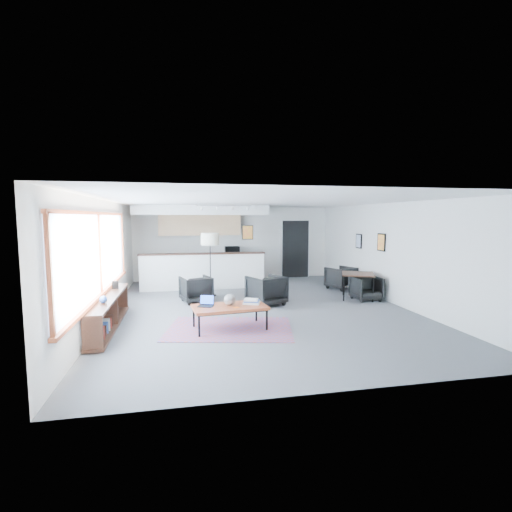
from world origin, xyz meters
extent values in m
cube|color=#4D4D50|center=(0.00, 0.00, -0.01)|extent=(7.00, 9.00, 0.01)
cube|color=white|center=(0.00, 0.00, 2.60)|extent=(7.00, 9.00, 0.01)
cube|color=silver|center=(0.00, 4.50, 1.30)|extent=(7.00, 0.01, 2.60)
cube|color=silver|center=(0.00, -4.50, 1.30)|extent=(7.00, 0.01, 2.60)
cube|color=silver|center=(-3.50, 0.00, 1.30)|extent=(0.01, 9.00, 2.60)
cube|color=silver|center=(3.50, 0.00, 1.30)|extent=(0.01, 9.00, 2.60)
cube|color=#8CBFFF|center=(-3.47, -0.90, 1.50)|extent=(0.02, 5.80, 1.55)
cube|color=brown|center=(-3.44, -0.90, 0.70)|extent=(0.10, 5.95, 0.06)
cube|color=brown|center=(-3.45, -0.90, 2.30)|extent=(0.06, 5.95, 0.06)
cube|color=brown|center=(-3.45, -3.80, 1.50)|extent=(0.06, 0.06, 1.60)
cube|color=brown|center=(-3.45, -0.90, 1.50)|extent=(0.06, 0.06, 1.60)
cube|color=brown|center=(-3.45, 2.00, 1.50)|extent=(0.06, 0.06, 1.60)
cube|color=#341B12|center=(-3.30, -1.00, 0.62)|extent=(0.35, 3.00, 0.05)
cube|color=#341B12|center=(-3.30, -1.00, 0.05)|extent=(0.35, 3.00, 0.05)
cube|color=#341B12|center=(-3.30, -2.45, 0.33)|extent=(0.33, 0.04, 0.55)
cube|color=#341B12|center=(-3.30, -1.00, 0.33)|extent=(0.33, 0.04, 0.55)
cube|color=#341B12|center=(-3.30, 0.45, 0.33)|extent=(0.33, 0.04, 0.55)
cube|color=#3359A5|center=(-3.30, -2.30, 0.17)|extent=(0.18, 0.04, 0.20)
cube|color=silver|center=(-3.30, -2.13, 0.18)|extent=(0.18, 0.04, 0.22)
cube|color=maroon|center=(-3.30, -1.96, 0.20)|extent=(0.18, 0.04, 0.24)
cube|color=#341B12|center=(-3.30, -1.79, 0.17)|extent=(0.18, 0.04, 0.20)
cube|color=#3359A5|center=(-3.30, -1.62, 0.18)|extent=(0.18, 0.04, 0.22)
cube|color=silver|center=(-3.30, -1.45, 0.20)|extent=(0.18, 0.04, 0.24)
cube|color=maroon|center=(-3.30, -1.28, 0.17)|extent=(0.18, 0.04, 0.20)
cube|color=#341B12|center=(-3.30, -1.11, 0.18)|extent=(0.18, 0.04, 0.22)
cube|color=#3359A5|center=(-3.30, -0.94, 0.20)|extent=(0.18, 0.03, 0.24)
cube|color=silver|center=(-3.30, -0.77, 0.17)|extent=(0.18, 0.03, 0.20)
cube|color=maroon|center=(-3.30, -0.60, 0.18)|extent=(0.18, 0.03, 0.22)
cube|color=#341B12|center=(-3.30, -0.43, 0.20)|extent=(0.18, 0.04, 0.24)
cube|color=black|center=(-3.30, -0.20, 0.73)|extent=(0.14, 0.02, 0.18)
sphere|color=#264C99|center=(-3.28, -1.60, 0.71)|extent=(0.14, 0.14, 0.14)
cube|color=white|center=(-1.20, 2.70, 0.55)|extent=(3.80, 0.25, 1.10)
cube|color=#341B12|center=(-1.20, 2.70, 1.11)|extent=(3.85, 0.32, 0.04)
cube|color=white|center=(-1.20, 4.15, 0.45)|extent=(3.80, 0.60, 0.90)
cube|color=#2D2D2D|center=(-1.20, 4.15, 0.91)|extent=(3.82, 0.62, 0.04)
cube|color=tan|center=(-1.20, 4.30, 1.95)|extent=(2.80, 0.35, 0.70)
cube|color=white|center=(-1.20, 3.60, 2.45)|extent=(4.20, 1.80, 0.30)
cube|color=black|center=(0.20, 2.71, 1.75)|extent=(0.35, 0.03, 0.45)
cube|color=orange|center=(0.20, 2.69, 1.75)|extent=(0.30, 0.01, 0.40)
cube|color=black|center=(2.30, 4.42, 1.05)|extent=(1.00, 0.12, 2.10)
cube|color=white|center=(1.78, 4.43, 1.05)|extent=(0.06, 0.10, 2.10)
cube|color=white|center=(2.82, 4.43, 1.05)|extent=(0.06, 0.10, 2.10)
cube|color=white|center=(2.30, 4.43, 2.12)|extent=(1.10, 0.10, 0.06)
cube|color=silver|center=(-0.60, 2.20, 2.56)|extent=(1.60, 0.04, 0.04)
cylinder|color=silver|center=(-1.25, 2.20, 2.48)|extent=(0.07, 0.07, 0.09)
cylinder|color=silver|center=(-0.80, 2.20, 2.48)|extent=(0.07, 0.07, 0.09)
cylinder|color=silver|center=(-0.35, 2.20, 2.48)|extent=(0.07, 0.07, 0.09)
cylinder|color=silver|center=(0.10, 2.20, 2.48)|extent=(0.07, 0.07, 0.09)
cube|color=black|center=(3.47, 0.40, 1.55)|extent=(0.03, 0.38, 0.48)
cube|color=orange|center=(3.46, 0.40, 1.55)|extent=(0.00, 0.32, 0.42)
cube|color=black|center=(3.47, 1.70, 1.50)|extent=(0.03, 0.34, 0.44)
cube|color=#859FC5|center=(3.46, 1.70, 1.50)|extent=(0.00, 0.28, 0.38)
cube|color=#673951|center=(-0.93, -1.55, 0.01)|extent=(2.75, 2.16, 0.01)
cube|color=brown|center=(-0.93, -1.55, 0.44)|extent=(1.52, 0.94, 0.06)
cube|color=black|center=(-1.55, -1.96, 0.21)|extent=(0.04, 0.04, 0.42)
cube|color=black|center=(-1.63, -1.30, 0.21)|extent=(0.04, 0.04, 0.42)
cube|color=black|center=(-0.23, -1.81, 0.21)|extent=(0.04, 0.04, 0.42)
cube|color=black|center=(-0.30, -1.15, 0.21)|extent=(0.04, 0.04, 0.42)
cube|color=black|center=(-0.89, -1.89, 0.41)|extent=(1.37, 0.19, 0.03)
cube|color=black|center=(-0.97, -1.22, 0.41)|extent=(1.37, 0.19, 0.03)
cube|color=black|center=(-1.40, -1.51, 0.48)|extent=(0.35, 0.30, 0.02)
cube|color=black|center=(-1.36, -1.41, 0.59)|extent=(0.29, 0.15, 0.19)
cube|color=blue|center=(-1.36, -1.41, 0.59)|extent=(0.26, 0.13, 0.17)
sphere|color=gray|center=(-0.92, -1.52, 0.59)|extent=(0.23, 0.23, 0.23)
cube|color=silver|center=(-0.46, -1.46, 0.49)|extent=(0.39, 0.35, 0.04)
cube|color=#3359A5|center=(-0.46, -1.46, 0.53)|extent=(0.36, 0.32, 0.03)
cube|color=silver|center=(-0.48, -1.48, 0.56)|extent=(0.33, 0.29, 0.03)
cube|color=#E5590C|center=(-0.82, -1.72, 0.48)|extent=(0.13, 0.13, 0.01)
imported|color=black|center=(-1.49, 0.99, 0.38)|extent=(0.89, 0.86, 0.75)
imported|color=black|center=(0.25, 0.32, 0.42)|extent=(1.04, 1.01, 0.83)
cylinder|color=black|center=(-1.05, 1.70, 0.02)|extent=(0.40, 0.40, 0.03)
cylinder|color=black|center=(-1.05, 1.70, 0.78)|extent=(0.03, 0.03, 1.51)
cylinder|color=beige|center=(-1.05, 1.70, 1.62)|extent=(0.66, 0.66, 0.33)
cube|color=#341B12|center=(2.86, 0.50, 0.69)|extent=(1.10, 1.10, 0.04)
cylinder|color=black|center=(2.37, 0.31, 0.33)|extent=(0.05, 0.05, 0.67)
cylinder|color=black|center=(2.67, 0.99, 0.33)|extent=(0.05, 0.05, 0.67)
cylinder|color=black|center=(3.05, 0.01, 0.33)|extent=(0.05, 0.05, 0.67)
cylinder|color=black|center=(3.35, 0.69, 0.33)|extent=(0.05, 0.05, 0.67)
imported|color=black|center=(3.00, 0.28, 0.30)|extent=(0.60, 0.57, 0.60)
imported|color=black|center=(3.00, 1.90, 0.33)|extent=(0.82, 0.80, 0.65)
imported|color=black|center=(-0.10, 4.15, 1.10)|extent=(0.50, 0.29, 0.33)
camera|label=1|loc=(-1.84, -8.74, 2.23)|focal=26.00mm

